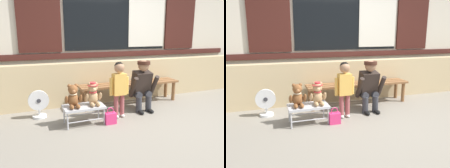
# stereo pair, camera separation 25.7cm
# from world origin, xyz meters

# --- Properties ---
(ground_plane) EXTENTS (60.00, 60.00, 0.00)m
(ground_plane) POSITION_xyz_m (0.00, 0.00, 0.00)
(ground_plane) COLOR gray
(brick_low_wall) EXTENTS (6.66, 0.25, 0.85)m
(brick_low_wall) POSITION_xyz_m (0.00, 1.43, 0.42)
(brick_low_wall) COLOR tan
(brick_low_wall) RESTS_ON ground
(shop_facade) EXTENTS (6.79, 0.26, 3.70)m
(shop_facade) POSITION_xyz_m (0.00, 1.94, 1.85)
(shop_facade) COLOR beige
(shop_facade) RESTS_ON ground
(wooden_bench_long) EXTENTS (2.10, 0.40, 0.44)m
(wooden_bench_long) POSITION_xyz_m (-0.05, 1.06, 0.37)
(wooden_bench_long) COLOR brown
(wooden_bench_long) RESTS_ON ground
(small_display_bench) EXTENTS (0.64, 0.36, 0.30)m
(small_display_bench) POSITION_xyz_m (-1.20, 0.37, 0.27)
(small_display_bench) COLOR #BCBCC1
(small_display_bench) RESTS_ON ground
(teddy_bear_plain) EXTENTS (0.28, 0.26, 0.36)m
(teddy_bear_plain) POSITION_xyz_m (-1.36, 0.37, 0.46)
(teddy_bear_plain) COLOR brown
(teddy_bear_plain) RESTS_ON small_display_bench
(teddy_bear_with_hat) EXTENTS (0.28, 0.27, 0.36)m
(teddy_bear_with_hat) POSITION_xyz_m (-1.04, 0.38, 0.47)
(teddy_bear_with_hat) COLOR tan
(teddy_bear_with_hat) RESTS_ON small_display_bench
(child_standing) EXTENTS (0.35, 0.18, 0.96)m
(child_standing) POSITION_xyz_m (-0.56, 0.44, 0.59)
(child_standing) COLOR #994C4C
(child_standing) RESTS_ON ground
(adult_crouching) EXTENTS (0.50, 0.49, 0.95)m
(adult_crouching) POSITION_xyz_m (-0.03, 0.59, 0.48)
(adult_crouching) COLOR #333338
(adult_crouching) RESTS_ON ground
(handbag_on_ground) EXTENTS (0.18, 0.11, 0.27)m
(handbag_on_ground) POSITION_xyz_m (-0.81, 0.22, 0.10)
(handbag_on_ground) COLOR #E53370
(handbag_on_ground) RESTS_ON ground
(floor_fan) EXTENTS (0.34, 0.24, 0.48)m
(floor_fan) POSITION_xyz_m (-1.85, 0.91, 0.24)
(floor_fan) COLOR silver
(floor_fan) RESTS_ON ground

